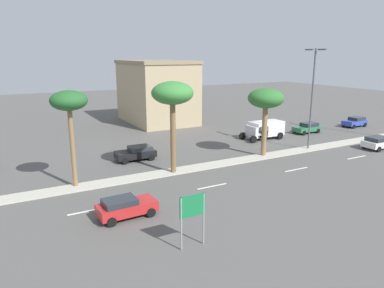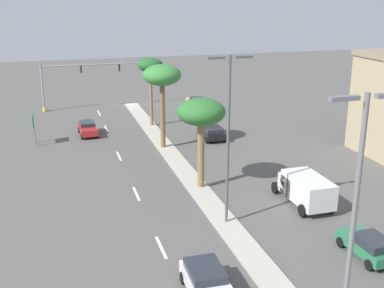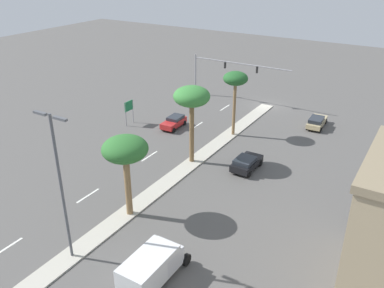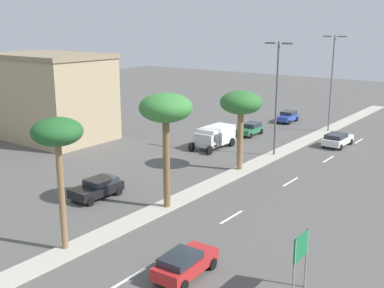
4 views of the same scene
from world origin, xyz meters
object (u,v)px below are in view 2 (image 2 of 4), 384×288
(palm_tree_leading, at_px, (150,67))
(palm_tree_inboard, at_px, (201,114))
(sedan_green_far, at_px, (369,245))
(sedan_black_inboard, at_px, (212,132))
(sedan_white_trailing, at_px, (207,282))
(box_truck, at_px, (305,188))
(street_lamp_trailing, at_px, (228,130))
(palm_tree_center, at_px, (162,77))
(sedan_red_front, at_px, (88,128))
(directional_road_sign, at_px, (33,124))
(street_lamp_outboard, at_px, (353,223))
(traffic_signal_gantry, at_px, (72,79))
(sedan_tan_leading, at_px, (197,102))

(palm_tree_leading, xyz_separation_m, palm_tree_inboard, (0.11, 19.56, -0.86))
(sedan_green_far, height_order, sedan_black_inboard, sedan_black_inboard)
(palm_tree_leading, height_order, sedan_white_trailing, palm_tree_leading)
(box_truck, bearing_deg, sedan_green_far, 89.55)
(street_lamp_trailing, distance_m, sedan_black_inboard, 20.39)
(palm_tree_center, xyz_separation_m, sedan_red_front, (6.86, -6.85, -6.37))
(palm_tree_center, distance_m, palm_tree_inboard, 10.99)
(sedan_red_front, bearing_deg, palm_tree_center, 135.05)
(directional_road_sign, distance_m, street_lamp_outboard, 38.22)
(palm_tree_inboard, distance_m, sedan_red_front, 19.95)
(palm_tree_leading, relative_size, sedan_green_far, 2.00)
(palm_tree_leading, bearing_deg, street_lamp_outboard, 89.09)
(directional_road_sign, xyz_separation_m, street_lamp_trailing, (-12.65, 22.06, 4.30))
(sedan_white_trailing, bearing_deg, box_truck, -140.05)
(traffic_signal_gantry, xyz_separation_m, sedan_green_far, (-14.37, 43.49, -3.31))
(sedan_green_far, xyz_separation_m, sedan_tan_leading, (-1.83, -40.25, -0.01))
(directional_road_sign, xyz_separation_m, sedan_tan_leading, (-20.94, -11.72, -1.50))
(palm_tree_center, relative_size, box_truck, 1.51)
(directional_road_sign, relative_size, sedan_white_trailing, 0.71)
(directional_road_sign, height_order, street_lamp_outboard, street_lamp_outboard)
(sedan_black_inboard, relative_size, sedan_white_trailing, 0.92)
(sedan_tan_leading, bearing_deg, palm_tree_leading, 44.57)
(sedan_green_far, relative_size, box_truck, 0.71)
(traffic_signal_gantry, distance_m, palm_tree_inboard, 31.76)
(palm_tree_inboard, height_order, sedan_red_front, palm_tree_inboard)
(traffic_signal_gantry, relative_size, directional_road_sign, 4.89)
(sedan_tan_leading, xyz_separation_m, sedan_red_front, (15.45, 9.63, 0.02))
(sedan_green_far, bearing_deg, street_lamp_trailing, -45.05)
(sedan_tan_leading, bearing_deg, sedan_white_trailing, 73.67)
(directional_road_sign, distance_m, box_truck, 28.34)
(palm_tree_inboard, bearing_deg, sedan_green_far, 115.92)
(palm_tree_leading, bearing_deg, palm_tree_inboard, 89.67)
(sedan_tan_leading, bearing_deg, palm_tree_inboard, 73.58)
(palm_tree_inboard, xyz_separation_m, sedan_black_inboard, (-5.12, -12.43, -5.26))
(sedan_black_inboard, xyz_separation_m, sedan_white_trailing, (9.12, 26.23, 0.01))
(street_lamp_trailing, bearing_deg, palm_tree_inboard, -91.89)
(palm_tree_inboard, height_order, box_truck, palm_tree_inboard)
(directional_road_sign, bearing_deg, sedan_black_inboard, 169.76)
(sedan_red_front, bearing_deg, directional_road_sign, 20.85)
(palm_tree_leading, distance_m, street_lamp_trailing, 25.94)
(palm_tree_inboard, distance_m, street_lamp_trailing, 6.41)
(sedan_tan_leading, xyz_separation_m, sedan_white_trailing, (12.07, 41.19, 0.03))
(sedan_tan_leading, bearing_deg, street_lamp_outboard, 79.77)
(sedan_red_front, xyz_separation_m, sedan_white_trailing, (-3.38, 31.57, 0.02))
(palm_tree_center, distance_m, sedan_black_inboard, 8.64)
(traffic_signal_gantry, xyz_separation_m, street_lamp_trailing, (-7.91, 37.03, 2.49))
(sedan_green_far, bearing_deg, sedan_black_inboard, -87.46)
(sedan_tan_leading, height_order, sedan_black_inboard, sedan_black_inboard)
(street_lamp_outboard, height_order, sedan_tan_leading, street_lamp_outboard)
(sedan_green_far, bearing_deg, sedan_red_front, -66.02)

